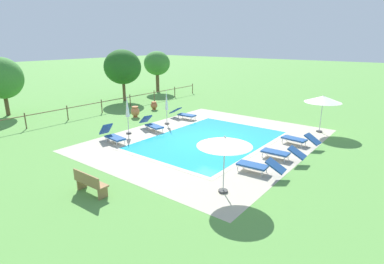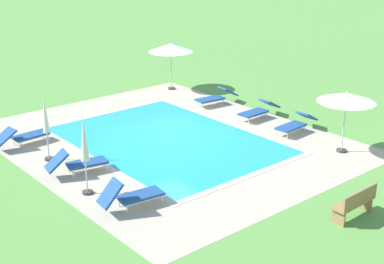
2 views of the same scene
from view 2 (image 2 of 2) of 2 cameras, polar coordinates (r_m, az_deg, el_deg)
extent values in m
plane|color=#599342|center=(20.84, -2.57, -0.83)|extent=(160.00, 160.00, 0.00)
cube|color=#B2A893|center=(20.84, -2.57, -0.82)|extent=(13.05, 10.63, 0.01)
cube|color=#23A8C1|center=(20.84, -2.57, -0.82)|extent=(8.31, 5.89, 0.01)
cube|color=#C0B59F|center=(19.26, -9.80, -2.88)|extent=(8.79, 0.24, 0.01)
cube|color=#C0B59F|center=(22.73, 3.56, 0.96)|extent=(8.79, 0.24, 0.01)
cube|color=#C0B59F|center=(24.18, -8.78, 1.94)|extent=(0.24, 5.89, 0.01)
cube|color=#C0B59F|center=(17.90, 5.87, -4.51)|extent=(0.24, 5.89, 0.01)
cube|color=navy|center=(21.25, -16.20, -0.32)|extent=(0.69, 1.34, 0.07)
cube|color=navy|center=(20.77, -18.69, -0.45)|extent=(0.65, 0.81, 0.48)
cube|color=silver|center=(21.27, -16.19, -0.46)|extent=(0.66, 1.31, 0.04)
cylinder|color=silver|center=(21.77, -15.22, -0.23)|extent=(0.04, 0.04, 0.28)
cylinder|color=silver|center=(21.35, -14.54, -0.57)|extent=(0.04, 0.04, 0.28)
cylinder|color=silver|center=(21.30, -17.78, -0.95)|extent=(0.04, 0.04, 0.28)
cylinder|color=silver|center=(20.87, -17.14, -1.31)|extent=(0.04, 0.04, 0.28)
cube|color=navy|center=(24.86, 1.84, 3.40)|extent=(0.74, 1.36, 0.07)
cube|color=navy|center=(25.39, 3.72, 4.20)|extent=(0.68, 0.83, 0.47)
cube|color=silver|center=(24.87, 1.84, 3.28)|extent=(0.71, 1.33, 0.04)
cylinder|color=silver|center=(24.40, 1.13, 2.66)|extent=(0.04, 0.04, 0.28)
cylinder|color=silver|center=(24.80, 0.46, 2.95)|extent=(0.04, 0.04, 0.28)
cylinder|color=silver|center=(25.03, 3.21, 3.07)|extent=(0.04, 0.04, 0.28)
cylinder|color=silver|center=(25.42, 2.52, 3.35)|extent=(0.04, 0.04, 0.28)
cube|color=navy|center=(18.32, -10.71, -3.12)|extent=(0.85, 1.40, 0.07)
cube|color=navy|center=(17.99, -13.71, -2.89)|extent=(0.73, 0.81, 0.58)
cube|color=silver|center=(18.35, -10.70, -3.28)|extent=(0.82, 1.36, 0.04)
cylinder|color=silver|center=(18.77, -9.32, -3.04)|extent=(0.04, 0.04, 0.28)
cylinder|color=silver|center=(18.32, -8.78, -3.60)|extent=(0.04, 0.04, 0.28)
cylinder|color=silver|center=(18.48, -12.55, -3.65)|extent=(0.04, 0.04, 0.28)
cylinder|color=silver|center=(18.03, -12.09, -4.23)|extent=(0.04, 0.04, 0.28)
cube|color=navy|center=(23.09, 6.30, 1.98)|extent=(0.65, 1.32, 0.07)
cube|color=navy|center=(23.78, 7.96, 2.93)|extent=(0.63, 0.80, 0.45)
cube|color=silver|center=(23.11, 6.29, 1.85)|extent=(0.62, 1.29, 0.04)
cylinder|color=silver|center=(22.59, 5.83, 1.12)|extent=(0.04, 0.04, 0.28)
cylinder|color=silver|center=(22.91, 4.89, 1.43)|extent=(0.04, 0.04, 0.28)
cylinder|color=silver|center=(23.39, 7.65, 1.71)|extent=(0.04, 0.04, 0.28)
cylinder|color=silver|center=(23.70, 6.71, 1.99)|extent=(0.04, 0.04, 0.28)
cube|color=navy|center=(15.94, -5.31, -6.48)|extent=(0.75, 1.36, 0.07)
cube|color=navy|center=(15.44, -8.41, -6.24)|extent=(0.67, 0.68, 0.67)
cube|color=silver|center=(15.96, -5.31, -6.65)|extent=(0.72, 1.33, 0.04)
cylinder|color=silver|center=(16.45, -4.01, -6.24)|extent=(0.04, 0.04, 0.28)
cylinder|color=silver|center=(16.05, -3.11, -6.91)|extent=(0.04, 0.04, 0.28)
cylinder|color=silver|center=(16.01, -7.48, -7.15)|extent=(0.04, 0.04, 0.28)
cylinder|color=silver|center=(15.60, -6.65, -7.88)|extent=(0.04, 0.04, 0.28)
cube|color=navy|center=(21.66, 10.11, 0.56)|extent=(0.69, 1.34, 0.07)
cube|color=navy|center=(22.40, 11.67, 1.64)|extent=(0.66, 0.82, 0.45)
cube|color=silver|center=(21.68, 10.10, 0.43)|extent=(0.66, 1.31, 0.04)
cylinder|color=silver|center=(21.15, 9.76, -0.39)|extent=(0.04, 0.04, 0.28)
cylinder|color=silver|center=(21.43, 8.66, -0.06)|extent=(0.04, 0.04, 0.28)
cylinder|color=silver|center=(22.01, 11.46, 0.31)|extent=(0.04, 0.04, 0.28)
cylinder|color=silver|center=(22.28, 10.38, 0.62)|extent=(0.04, 0.04, 0.28)
cylinder|color=#383838|center=(27.63, -2.12, 4.50)|extent=(0.36, 0.36, 0.08)
cylinder|color=#B2B5B7|center=(27.36, -2.15, 6.69)|extent=(0.04, 0.04, 2.25)
cone|color=white|center=(27.16, -2.17, 8.64)|extent=(2.18, 2.18, 0.39)
sphere|color=white|center=(27.12, -2.18, 9.07)|extent=(0.06, 0.06, 0.06)
cylinder|color=#383838|center=(20.44, 15.06, -1.84)|extent=(0.36, 0.36, 0.08)
cylinder|color=#B2B5B7|center=(20.10, 15.32, 0.91)|extent=(0.04, 0.04, 2.15)
cone|color=white|center=(19.82, 15.57, 3.45)|extent=(2.02, 2.02, 0.33)
sphere|color=white|center=(19.78, 15.61, 3.94)|extent=(0.06, 0.06, 0.06)
cylinder|color=#383838|center=(16.96, -10.65, -6.09)|extent=(0.32, 0.32, 0.08)
cylinder|color=#B2B5B7|center=(16.75, -10.76, -4.55)|extent=(0.04, 0.04, 1.08)
cone|color=white|center=(16.30, -11.03, -0.73)|extent=(0.26, 0.26, 1.30)
sphere|color=white|center=(16.08, -11.18, 1.50)|extent=(0.05, 0.05, 0.05)
cylinder|color=#383838|center=(19.65, -14.42, -2.67)|extent=(0.32, 0.32, 0.08)
cylinder|color=#B2B5B7|center=(19.48, -14.53, -1.42)|extent=(0.04, 0.04, 1.00)
cone|color=white|center=(19.11, -14.83, 1.77)|extent=(0.22, 0.22, 1.28)
sphere|color=white|center=(18.92, -15.00, 3.67)|extent=(0.05, 0.05, 0.05)
cube|color=#937047|center=(15.82, 16.18, -6.95)|extent=(0.46, 1.51, 0.06)
cube|color=#937047|center=(15.63, 16.87, -6.43)|extent=(0.07, 1.50, 0.40)
cube|color=#937047|center=(15.44, 14.78, -8.49)|extent=(0.40, 0.07, 0.41)
cube|color=#937047|center=(16.42, 17.34, -6.98)|extent=(0.40, 0.07, 0.41)
camera|label=1|loc=(21.47, 45.88, 8.87)|focal=28.64mm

